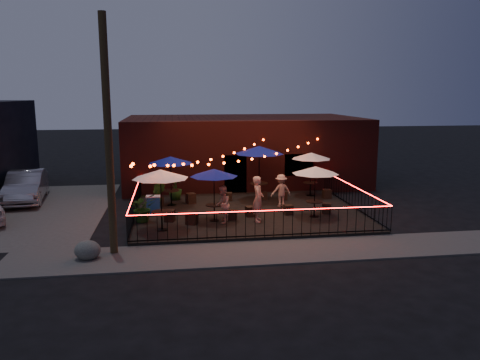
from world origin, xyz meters
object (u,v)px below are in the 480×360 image
object	(u,v)px
boulder	(88,250)
cooler	(153,205)
utility_pole	(108,138)
cafe_table_5	(311,156)
cafe_table_1	(170,161)
cafe_table_0	(160,175)
cafe_table_4	(315,171)
cafe_table_3	(259,151)
cafe_table_2	(214,173)

from	to	relation	value
boulder	cooler	bearing A→B (deg)	69.29
utility_pole	cooler	distance (m)	5.93
cafe_table_5	cooler	world-z (taller)	cafe_table_5
cafe_table_1	cooler	world-z (taller)	cafe_table_1
cafe_table_0	boulder	distance (m)	4.09
cafe_table_1	cooler	distance (m)	2.47
cafe_table_4	boulder	bearing A→B (deg)	-157.26
cafe_table_5	cooler	distance (m)	8.62
cafe_table_4	cooler	size ratio (longest dim) A/B	3.22
cafe_table_3	boulder	size ratio (longest dim) A/B	3.65
cafe_table_1	cafe_table_3	distance (m)	4.44
cafe_table_0	cooler	xyz separation A→B (m)	(-0.42, 2.57, -1.78)
cooler	cafe_table_1	bearing A→B (deg)	62.70
cafe_table_5	cafe_table_0	bearing A→B (deg)	-145.23
cafe_table_3	boulder	world-z (taller)	cafe_table_3
cafe_table_3	cafe_table_4	bearing A→B (deg)	-64.13
utility_pole	cafe_table_0	bearing A→B (deg)	53.02
cafe_table_0	boulder	xyz separation A→B (m)	(-2.39, -2.64, -2.01)
cafe_table_0	cafe_table_1	size ratio (longest dim) A/B	0.94
utility_pole	cafe_table_0	world-z (taller)	utility_pole
cafe_table_0	cafe_table_2	world-z (taller)	cafe_table_0
cafe_table_5	cooler	size ratio (longest dim) A/B	2.73
cafe_table_0	cafe_table_1	distance (m)	4.16
cafe_table_0	cafe_table_5	bearing A→B (deg)	34.77
utility_pole	cafe_table_1	world-z (taller)	utility_pole
cafe_table_0	cafe_table_5	distance (m)	9.25
utility_pole	cafe_table_5	world-z (taller)	utility_pole
cooler	boulder	bearing A→B (deg)	-111.22
cafe_table_5	cooler	bearing A→B (deg)	-161.35
cafe_table_1	cafe_table_4	size ratio (longest dim) A/B	1.03
cooler	boulder	distance (m)	5.57
utility_pole	cooler	xyz separation A→B (m)	(1.18, 4.69, -3.43)
cafe_table_2	cooler	bearing A→B (deg)	150.26
cafe_table_4	utility_pole	bearing A→B (deg)	-158.36
cafe_table_1	cafe_table_5	xyz separation A→B (m)	(7.23, 1.14, -0.09)
utility_pole	cafe_table_0	distance (m)	3.13
cafe_table_0	cafe_table_5	world-z (taller)	cafe_table_0
cafe_table_3	utility_pole	bearing A→B (deg)	-132.80
cafe_table_0	cafe_table_3	bearing A→B (deg)	44.91
cafe_table_3	cafe_table_4	xyz separation A→B (m)	(1.77, -3.64, -0.46)
cafe_table_5	boulder	distance (m)	12.88
cafe_table_3	cafe_table_5	distance (m)	2.92
cafe_table_0	cooler	distance (m)	3.16
utility_pole	cooler	bearing A→B (deg)	75.89
cafe_table_4	cafe_table_2	bearing A→B (deg)	-179.90
utility_pole	cafe_table_4	xyz separation A→B (m)	(8.13, 3.22, -1.82)
cafe_table_3	cooler	size ratio (longest dim) A/B	3.84
cafe_table_2	cafe_table_5	xyz separation A→B (m)	(5.44, 4.18, 0.05)
utility_pole	cafe_table_2	xyz separation A→B (m)	(3.76, 3.22, -1.83)
cafe_table_4	cafe_table_5	distance (m)	4.31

